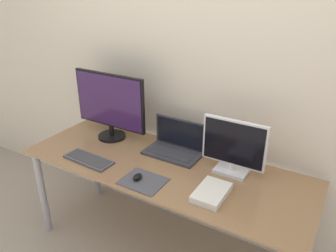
{
  "coord_description": "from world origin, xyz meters",
  "views": [
    {
      "loc": [
        0.94,
        -1.18,
        1.78
      ],
      "look_at": [
        -0.0,
        0.41,
        0.95
      ],
      "focal_mm": 35.0,
      "sensor_mm": 36.0,
      "label": 1
    }
  ],
  "objects_px": {
    "monitor_left": "(110,105)",
    "keyboard": "(89,159)",
    "laptop": "(175,145)",
    "book": "(211,193)",
    "mouse": "(137,177)",
    "monitor_right": "(234,147)"
  },
  "relations": [
    {
      "from": "monitor_left",
      "to": "keyboard",
      "type": "height_order",
      "value": "monitor_left"
    },
    {
      "from": "laptop",
      "to": "mouse",
      "type": "distance_m",
      "value": 0.41
    },
    {
      "from": "monitor_right",
      "to": "mouse",
      "type": "height_order",
      "value": "monitor_right"
    },
    {
      "from": "laptop",
      "to": "book",
      "type": "height_order",
      "value": "laptop"
    },
    {
      "from": "monitor_left",
      "to": "book",
      "type": "bearing_deg",
      "value": -16.95
    },
    {
      "from": "monitor_left",
      "to": "laptop",
      "type": "distance_m",
      "value": 0.56
    },
    {
      "from": "laptop",
      "to": "mouse",
      "type": "height_order",
      "value": "laptop"
    },
    {
      "from": "keyboard",
      "to": "monitor_left",
      "type": "bearing_deg",
      "value": 104.82
    },
    {
      "from": "monitor_left",
      "to": "monitor_right",
      "type": "distance_m",
      "value": 0.94
    },
    {
      "from": "monitor_left",
      "to": "monitor_right",
      "type": "bearing_deg",
      "value": 0.0
    },
    {
      "from": "mouse",
      "to": "monitor_left",
      "type": "bearing_deg",
      "value": 143.48
    },
    {
      "from": "keyboard",
      "to": "mouse",
      "type": "xyz_separation_m",
      "value": [
        0.4,
        -0.02,
        0.01
      ]
    },
    {
      "from": "laptop",
      "to": "keyboard",
      "type": "distance_m",
      "value": 0.58
    },
    {
      "from": "monitor_left",
      "to": "laptop",
      "type": "relative_size",
      "value": 1.56
    },
    {
      "from": "monitor_left",
      "to": "keyboard",
      "type": "relative_size",
      "value": 1.68
    },
    {
      "from": "monitor_left",
      "to": "laptop",
      "type": "xyz_separation_m",
      "value": [
        0.52,
        0.04,
        -0.2
      ]
    },
    {
      "from": "laptop",
      "to": "book",
      "type": "relative_size",
      "value": 1.57
    },
    {
      "from": "keyboard",
      "to": "mouse",
      "type": "relative_size",
      "value": 5.11
    },
    {
      "from": "book",
      "to": "laptop",
      "type": "bearing_deg",
      "value": 141.74
    },
    {
      "from": "keyboard",
      "to": "book",
      "type": "height_order",
      "value": "book"
    },
    {
      "from": "laptop",
      "to": "book",
      "type": "distance_m",
      "value": 0.52
    },
    {
      "from": "book",
      "to": "keyboard",
      "type": "bearing_deg",
      "value": -175.59
    }
  ]
}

